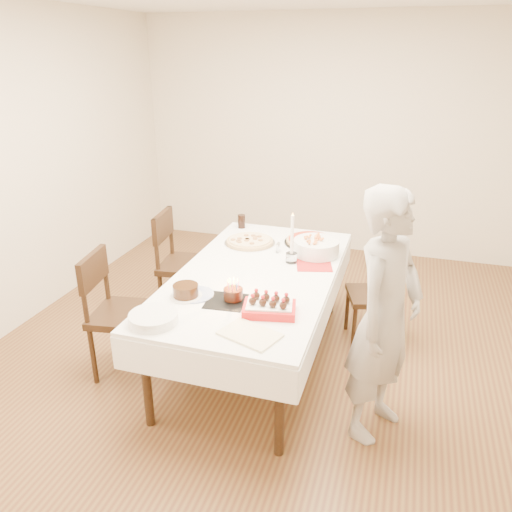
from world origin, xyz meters
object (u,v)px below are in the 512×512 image
(chair_left_dessert, at_px, (125,315))
(strawberry_box, at_px, (269,307))
(chair_right_savory, at_px, (373,296))
(pizza_pepperoni, at_px, (311,241))
(pizza_white, at_px, (250,241))
(dining_table, at_px, (256,317))
(chair_left_savory, at_px, (188,265))
(person, at_px, (385,317))
(layer_cake, at_px, (186,291))
(taper_candle, at_px, (292,238))
(cola_glass, at_px, (241,221))
(pasta_bowl, at_px, (316,247))
(birthday_cake, at_px, (233,289))

(chair_left_dessert, height_order, strawberry_box, chair_left_dessert)
(chair_right_savory, distance_m, strawberry_box, 1.31)
(chair_left_dessert, height_order, pizza_pepperoni, chair_left_dessert)
(pizza_white, relative_size, strawberry_box, 1.33)
(dining_table, height_order, chair_right_savory, chair_right_savory)
(chair_left_dessert, xyz_separation_m, pizza_pepperoni, (1.15, 1.18, 0.29))
(pizza_pepperoni, height_order, strawberry_box, strawberry_box)
(chair_left_savory, bearing_deg, dining_table, 140.53)
(chair_left_dessert, bearing_deg, strawberry_box, 164.63)
(pizza_white, bearing_deg, person, -41.81)
(layer_cake, bearing_deg, pizza_white, 84.60)
(chair_right_savory, bearing_deg, person, -99.92)
(taper_candle, relative_size, strawberry_box, 1.25)
(chair_right_savory, distance_m, pizza_white, 1.13)
(chair_right_savory, height_order, pizza_pepperoni, chair_right_savory)
(person, bearing_deg, chair_left_dessert, 111.20)
(dining_table, xyz_separation_m, person, (0.97, -0.51, 0.44))
(taper_candle, bearing_deg, chair_left_savory, 166.86)
(dining_table, height_order, person, person)
(chair_left_savory, height_order, layer_cake, chair_left_savory)
(chair_left_dessert, relative_size, cola_glass, 7.61)
(cola_glass, bearing_deg, pasta_bowl, -29.58)
(chair_left_dessert, height_order, person, person)
(dining_table, xyz_separation_m, strawberry_box, (0.26, -0.56, 0.42))
(person, bearing_deg, cola_glass, 67.57)
(pizza_pepperoni, bearing_deg, chair_right_savory, -17.96)
(taper_candle, bearing_deg, strawberry_box, -85.96)
(pizza_white, bearing_deg, strawberry_box, -66.24)
(pizza_white, bearing_deg, dining_table, -67.66)
(cola_glass, xyz_separation_m, strawberry_box, (0.70, -1.50, -0.02))
(chair_left_savory, xyz_separation_m, chair_left_dessert, (-0.07, -0.95, -0.01))
(chair_right_savory, relative_size, pasta_bowl, 2.25)
(chair_right_savory, xyz_separation_m, chair_left_savory, (-1.65, -0.04, 0.08))
(dining_table, xyz_separation_m, taper_candle, (0.20, 0.28, 0.58))
(dining_table, relative_size, chair_left_dessert, 2.21)
(pizza_pepperoni, distance_m, taper_candle, 0.50)
(person, bearing_deg, layer_cake, 113.58)
(cola_glass, bearing_deg, person, -45.84)
(cola_glass, height_order, strawberry_box, cola_glass)
(person, bearing_deg, pizza_pepperoni, 52.92)
(chair_left_savory, relative_size, layer_cake, 4.51)
(chair_left_dessert, xyz_separation_m, person, (1.85, -0.07, 0.33))
(cola_glass, bearing_deg, chair_right_savory, -16.93)
(pizza_pepperoni, bearing_deg, birthday_cake, -103.08)
(birthday_cake, bearing_deg, pizza_white, 102.03)
(chair_right_savory, distance_m, birthday_cake, 1.39)
(taper_candle, height_order, strawberry_box, taper_candle)
(chair_left_dessert, bearing_deg, chair_left_savory, -103.59)
(pizza_white, bearing_deg, pasta_bowl, -7.62)
(pizza_pepperoni, bearing_deg, dining_table, -109.79)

